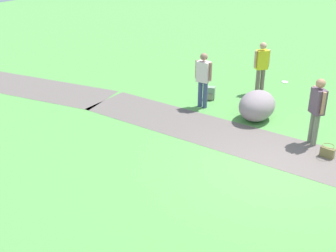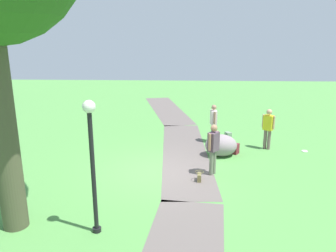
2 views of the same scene
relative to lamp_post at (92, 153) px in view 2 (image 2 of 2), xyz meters
name	(u,v)px [view 2 (image 2 of 2)]	position (x,y,z in m)	size (l,w,h in m)	color
ground_plane	(158,171)	(3.55, -1.15, -1.93)	(48.00, 48.00, 0.00)	#529346
footpath_segment_mid	(185,152)	(5.49, -2.04, -1.93)	(8.07, 2.08, 0.01)	#625754
footpath_segment_far	(167,109)	(13.38, -0.92, -1.93)	(8.18, 3.51, 0.01)	#625754
lamp_post	(92,153)	(0.00, 0.00, 0.00)	(0.28, 0.28, 3.09)	black
lawn_boulder	(221,145)	(5.17, -3.40, -1.52)	(0.93, 1.20, 0.83)	gray
woman_with_handbag	(213,146)	(3.42, -2.94, -0.96)	(0.43, 0.41, 1.68)	slate
man_near_boulder	(268,126)	(6.06, -5.33, -0.99)	(0.41, 0.43, 1.63)	#745B57
passerby_on_path	(213,121)	(6.84, -3.24, -0.99)	(0.52, 0.28, 1.63)	#3C4A74
handbag_on_grass	(199,177)	(2.88, -2.49, -1.79)	(0.33, 0.29, 0.31)	olive
backpack_by_boulder	(235,149)	(5.42, -3.98, -1.74)	(0.34, 0.35, 0.40)	maroon
spare_backpack_on_lawn	(228,137)	(6.99, -3.90, -1.74)	(0.34, 0.33, 0.40)	gray
frisbee_on_grass	(305,151)	(5.82, -6.77, -1.92)	(0.22, 0.22, 0.02)	white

